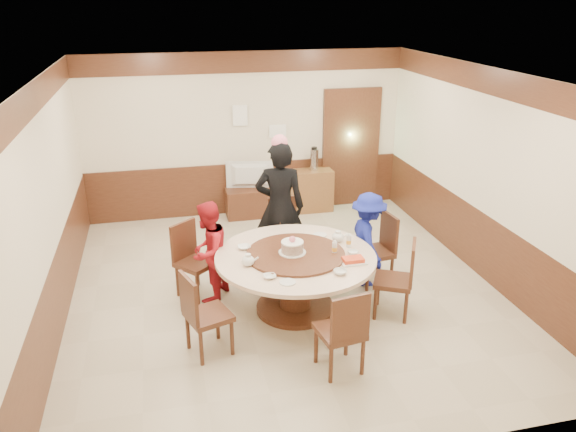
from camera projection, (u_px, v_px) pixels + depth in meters
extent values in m
plane|color=#C1B49A|center=(285.00, 289.00, 7.47)|extent=(6.00, 6.00, 0.00)
plane|color=white|center=(285.00, 75.00, 6.44)|extent=(6.00, 6.00, 0.00)
cube|color=beige|center=(246.00, 135.00, 9.67)|extent=(5.50, 0.04, 2.80)
cube|color=beige|center=(373.00, 316.00, 4.24)|extent=(5.50, 0.04, 2.80)
cube|color=beige|center=(49.00, 208.00, 6.37)|extent=(0.04, 6.00, 2.80)
cube|color=beige|center=(484.00, 175.00, 7.54)|extent=(0.04, 6.00, 2.80)
cube|color=#492516|center=(285.00, 259.00, 7.31)|extent=(5.50, 6.00, 0.90)
cube|color=#492516|center=(285.00, 90.00, 6.50)|extent=(5.50, 6.00, 0.35)
cube|color=#492516|center=(351.00, 149.00, 10.16)|extent=(1.05, 0.08, 2.18)
cube|color=#8FDD9B|center=(350.00, 149.00, 10.17)|extent=(0.88, 0.02, 2.05)
cylinder|color=#492516|center=(295.00, 307.00, 6.99)|extent=(0.97, 0.97, 0.06)
cylinder|color=#492516|center=(295.00, 284.00, 6.87)|extent=(0.39, 0.39, 0.65)
cylinder|color=beige|center=(296.00, 257.00, 6.74)|extent=(1.94, 1.94, 0.05)
cylinder|color=#492516|center=(296.00, 254.00, 6.72)|extent=(1.19, 1.19, 0.03)
cube|color=#492516|center=(374.00, 252.00, 7.49)|extent=(0.49, 0.49, 0.06)
cube|color=#492516|center=(389.00, 232.00, 7.46)|extent=(0.09, 0.42, 0.50)
cube|color=#492516|center=(373.00, 268.00, 7.58)|extent=(0.36, 0.36, 0.42)
cube|color=#492516|center=(286.00, 236.00, 8.01)|extent=(0.47, 0.47, 0.06)
cube|color=#492516|center=(282.00, 213.00, 8.10)|extent=(0.42, 0.07, 0.50)
cube|color=#492516|center=(286.00, 251.00, 8.10)|extent=(0.36, 0.36, 0.42)
cube|color=#492516|center=(196.00, 263.00, 7.19)|extent=(0.62, 0.62, 0.06)
cube|color=#492516|center=(183.00, 240.00, 7.21)|extent=(0.35, 0.30, 0.50)
cube|color=#492516|center=(198.00, 280.00, 7.28)|extent=(0.36, 0.36, 0.42)
cube|color=#492516|center=(209.00, 316.00, 6.02)|extent=(0.56, 0.56, 0.06)
cube|color=#492516|center=(189.00, 299.00, 5.82)|extent=(0.17, 0.41, 0.50)
cube|color=#492516|center=(210.00, 335.00, 6.11)|extent=(0.36, 0.36, 0.42)
cube|color=#492516|center=(340.00, 331.00, 5.74)|extent=(0.50, 0.50, 0.06)
cube|color=#492516|center=(350.00, 319.00, 5.46)|extent=(0.42, 0.10, 0.50)
cube|color=#492516|center=(339.00, 351.00, 5.83)|extent=(0.36, 0.36, 0.42)
cube|color=#492516|center=(393.00, 281.00, 6.75)|extent=(0.59, 0.59, 0.06)
cube|color=#492516|center=(412.00, 263.00, 6.60)|extent=(0.23, 0.39, 0.50)
cube|color=#492516|center=(391.00, 298.00, 6.84)|extent=(0.36, 0.36, 0.42)
imported|color=black|center=(280.00, 207.00, 7.73)|extent=(0.77, 0.60, 1.86)
imported|color=#AE1721|center=(208.00, 252.00, 7.05)|extent=(0.75, 0.80, 1.30)
imported|color=navy|center=(368.00, 240.00, 7.42)|extent=(0.51, 0.85, 1.28)
cylinder|color=white|center=(292.00, 252.00, 6.72)|extent=(0.33, 0.33, 0.01)
cylinder|color=gray|center=(292.00, 247.00, 6.69)|extent=(0.26, 0.26, 0.12)
cylinder|color=white|center=(292.00, 242.00, 6.67)|extent=(0.27, 0.27, 0.01)
sphere|color=pink|center=(292.00, 239.00, 6.65)|extent=(0.08, 0.08, 0.08)
ellipsoid|color=white|center=(248.00, 261.00, 6.45)|extent=(0.17, 0.15, 0.13)
ellipsoid|color=white|center=(338.00, 237.00, 7.07)|extent=(0.17, 0.15, 0.13)
imported|color=white|center=(244.00, 247.00, 6.89)|extent=(0.16, 0.16, 0.04)
imported|color=white|center=(340.00, 272.00, 6.27)|extent=(0.15, 0.15, 0.05)
imported|color=white|center=(270.00, 276.00, 6.18)|extent=(0.14, 0.14, 0.03)
imported|color=white|center=(353.00, 252.00, 6.75)|extent=(0.13, 0.13, 0.04)
cylinder|color=white|center=(288.00, 282.00, 6.08)|extent=(0.18, 0.18, 0.01)
cylinder|color=white|center=(320.00, 235.00, 7.27)|extent=(0.18, 0.18, 0.01)
cube|color=white|center=(353.00, 262.00, 6.54)|extent=(0.30, 0.20, 0.02)
cube|color=red|center=(353.00, 259.00, 6.52)|extent=(0.24, 0.15, 0.04)
cylinder|color=silver|center=(335.00, 248.00, 6.72)|extent=(0.06, 0.06, 0.16)
cylinder|color=silver|center=(349.00, 241.00, 6.91)|extent=(0.06, 0.06, 0.16)
cube|color=#492516|center=(250.00, 202.00, 9.87)|extent=(0.85, 0.45, 0.50)
imported|color=gray|center=(250.00, 176.00, 9.69)|extent=(0.83, 0.26, 0.47)
cube|color=brown|center=(310.00, 190.00, 10.08)|extent=(0.80, 0.40, 0.75)
cylinder|color=silver|center=(314.00, 160.00, 9.89)|extent=(0.15, 0.15, 0.38)
cube|color=white|center=(240.00, 115.00, 9.48)|extent=(0.25, 0.00, 0.35)
cube|color=white|center=(278.00, 131.00, 9.73)|extent=(0.30, 0.00, 0.22)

